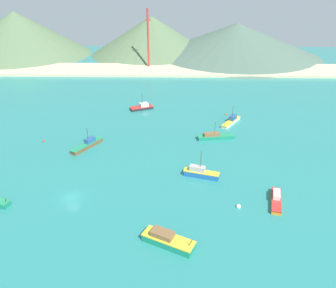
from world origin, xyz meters
TOP-DOWN VIEW (x-y plane):
  - ground at (0.00, 30.00)m, footprint 260.00×280.00m
  - fishing_boat_0 at (40.33, 41.45)m, footprint 7.43×9.86m
  - fishing_boat_1 at (43.52, -0.59)m, footprint 4.05×9.02m
  - fishing_boat_2 at (20.88, -13.46)m, footprint 9.91×6.91m
  - fishing_boat_3 at (28.25, 9.13)m, footprint 8.64×4.34m
  - fishing_boat_4 at (33.84, 29.85)m, footprint 11.04×3.86m
  - fishing_boat_5 at (-2.08, 23.72)m, footprint 7.39×10.09m
  - fishing_boat_6 at (10.43, 53.66)m, footprint 8.59×6.01m
  - buoy_0 at (35.33, -2.56)m, footprint 1.00×1.00m
  - buoy_1 at (39.63, 48.77)m, footprint 0.63×0.63m
  - buoy_2 at (-15.58, 27.08)m, footprint 0.67×0.67m
  - beach_strip at (0.00, 106.21)m, footprint 247.00×22.93m
  - hill_west at (-69.20, 141.30)m, footprint 81.82×81.82m
  - hill_central at (8.23, 147.04)m, footprint 71.77×71.77m
  - hill_east at (57.17, 141.31)m, footprint 96.99×96.99m
  - radio_tower at (8.82, 111.26)m, footprint 2.86×2.29m

SIDE VIEW (x-z plane):
  - ground at x=0.00m, z-range -0.50..0.00m
  - buoy_1 at x=39.63m, z-range -0.21..0.43m
  - buoy_2 at x=-15.58m, z-range -0.22..0.45m
  - buoy_0 at x=35.33m, z-range -0.33..0.68m
  - beach_strip at x=0.00m, z-range 0.00..1.20m
  - fishing_boat_1 at x=43.52m, z-range -0.25..1.62m
  - fishing_boat_4 at x=33.84m, z-range -1.95..3.44m
  - fishing_boat_6 at x=10.43m, z-range -2.22..3.72m
  - fishing_boat_0 at x=40.33m, z-range -2.29..3.84m
  - fishing_boat_5 at x=-2.08m, z-range -1.98..3.63m
  - fishing_boat_2 at x=20.88m, z-range -0.57..2.49m
  - fishing_boat_3 at x=28.25m, z-range -2.37..4.44m
  - hill_east at x=57.17m, z-range 0.00..18.41m
  - hill_central at x=8.23m, z-range 0.00..21.51m
  - hill_west at x=-69.20m, z-range 0.00..24.56m
  - radio_tower at x=8.82m, z-range 0.28..28.91m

